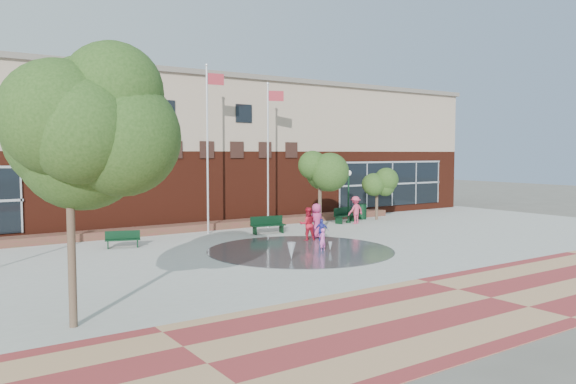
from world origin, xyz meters
TOP-DOWN VIEW (x-y plane):
  - ground at (0.00, 0.00)m, footprint 120.00×120.00m
  - plaza_concrete at (0.00, 4.00)m, footprint 46.00×18.00m
  - paver_band at (0.00, -7.00)m, footprint 46.00×6.00m
  - splash_pad at (0.00, 3.00)m, footprint 8.40×8.40m
  - library_building at (0.00, 17.48)m, footprint 44.40×10.40m
  - flower_bed at (0.00, 11.60)m, footprint 26.00×1.20m
  - flagpole_left at (-1.07, 10.08)m, footprint 1.08×0.18m
  - flagpole_right at (2.96, 10.37)m, footprint 1.01×0.37m
  - lamp_right at (8.25, 9.42)m, footprint 0.35×0.35m
  - bench_left at (-6.41, 8.20)m, footprint 1.63×0.89m
  - bench_mid at (1.59, 8.29)m, footprint 1.96×0.82m
  - bench_right at (8.16, 9.56)m, footprint 2.03×1.09m
  - trash_can at (10.27, 10.42)m, footprint 0.64×0.64m
  - tree_big_left at (-11.20, -2.86)m, footprint 4.69×4.69m
  - tree_mid at (4.03, 6.83)m, footprint 2.81×2.81m
  - tree_small_right at (10.89, 9.67)m, footprint 2.04×2.04m
  - water_jet_a at (-1.64, 1.34)m, footprint 0.37×0.37m
  - water_jet_b at (0.95, 2.04)m, footprint 0.18×0.18m
  - child_splash at (0.70, 2.29)m, footprint 0.42×0.31m
  - adult_red at (1.94, 5.12)m, footprint 0.98×0.87m
  - adult_pink at (2.85, 5.57)m, footprint 0.92×0.64m
  - child_blue at (2.35, 4.48)m, footprint 0.71×0.63m
  - person_bench at (8.37, 8.88)m, footprint 1.14×0.68m

SIDE VIEW (x-z plane):
  - ground at x=0.00m, z-range 0.00..0.00m
  - flower_bed at x=0.00m, z-range -0.20..0.20m
  - water_jet_a at x=-1.64m, z-range -0.36..0.36m
  - water_jet_b at x=0.95m, z-range -0.21..0.21m
  - plaza_concrete at x=0.00m, z-range 0.00..0.01m
  - paver_band at x=0.00m, z-range 0.00..0.01m
  - splash_pad at x=0.00m, z-range 0.00..0.01m
  - bench_left at x=-6.41m, z-range -0.14..0.65m
  - bench_mid at x=1.59m, z-range -0.17..0.79m
  - bench_right at x=8.16m, z-range -0.17..0.81m
  - child_splash at x=0.70m, z-range 0.00..1.05m
  - trash_can at x=10.27m, z-range 0.01..1.06m
  - child_blue at x=2.35m, z-range 0.00..1.15m
  - adult_red at x=1.94m, z-range 0.00..1.68m
  - person_bench at x=8.37m, z-range 0.00..1.73m
  - adult_pink at x=2.85m, z-range 0.00..1.80m
  - lamp_right at x=8.25m, z-range 0.40..3.73m
  - tree_small_right at x=10.89m, z-range 0.80..4.29m
  - tree_mid at x=4.03m, z-range 1.08..5.83m
  - library_building at x=0.00m, z-range 0.04..9.24m
  - flagpole_right at x=2.96m, z-range 0.50..8.99m
  - flagpole_left at x=-1.07m, z-range 0.52..9.69m
  - tree_big_left at x=-11.20m, z-range 1.61..9.10m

